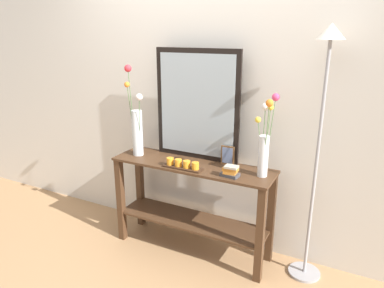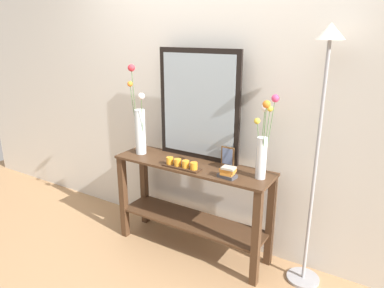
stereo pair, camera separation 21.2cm
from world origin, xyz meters
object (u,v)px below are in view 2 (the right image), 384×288
mirror_leaning (198,105)px  tall_vase_left (140,125)px  floor_lamp (321,120)px  candle_tray (182,165)px  book_stack (228,173)px  console_table (192,197)px  picture_frame_small (228,156)px  vase_right (263,144)px

mirror_leaning → tall_vase_left: 0.54m
mirror_leaning → floor_lamp: size_ratio=0.48×
candle_tray → floor_lamp: (0.95, 0.21, 0.44)m
mirror_leaning → candle_tray: 0.50m
mirror_leaning → book_stack: (0.40, -0.26, -0.41)m
console_table → floor_lamp: 1.20m
candle_tray → picture_frame_small: (0.28, 0.24, 0.05)m
vase_right → floor_lamp: 0.42m
tall_vase_left → candle_tray: (0.49, -0.10, -0.22)m
mirror_leaning → floor_lamp: bearing=-3.3°
mirror_leaning → floor_lamp: floor_lamp is taller
vase_right → book_stack: bearing=-145.3°
picture_frame_small → console_table: bearing=-154.6°
picture_frame_small → floor_lamp: floor_lamp is taller
vase_right → book_stack: (-0.20, -0.14, -0.22)m
vase_right → floor_lamp: floor_lamp is taller
floor_lamp → console_table: bearing=-174.0°
mirror_leaning → picture_frame_small: 0.47m
picture_frame_small → candle_tray: bearing=-139.4°
candle_tray → floor_lamp: 1.07m
vase_right → candle_tray: (-0.59, -0.15, -0.23)m
mirror_leaning → candle_tray: (0.01, -0.27, -0.42)m
candle_tray → picture_frame_small: bearing=40.6°
vase_right → book_stack: size_ratio=4.32×
book_stack → floor_lamp: (0.56, 0.20, 0.42)m
vase_right → picture_frame_small: bearing=164.7°
picture_frame_small → book_stack: picture_frame_small is taller
vase_right → book_stack: vase_right is taller
mirror_leaning → vase_right: mirror_leaning is taller
console_table → floor_lamp: bearing=6.0°
picture_frame_small → book_stack: bearing=-63.4°
tall_vase_left → floor_lamp: 1.46m
console_table → tall_vase_left: bearing=-178.3°
mirror_leaning → vase_right: size_ratio=1.50×
tall_vase_left → book_stack: 0.91m
floor_lamp → tall_vase_left: bearing=-175.5°
console_table → picture_frame_small: size_ratio=8.70×
picture_frame_small → mirror_leaning: bearing=173.8°
candle_tray → tall_vase_left: bearing=168.4°
tall_vase_left → vase_right: size_ratio=1.28×
console_table → book_stack: 0.50m
floor_lamp → mirror_leaning: bearing=176.7°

